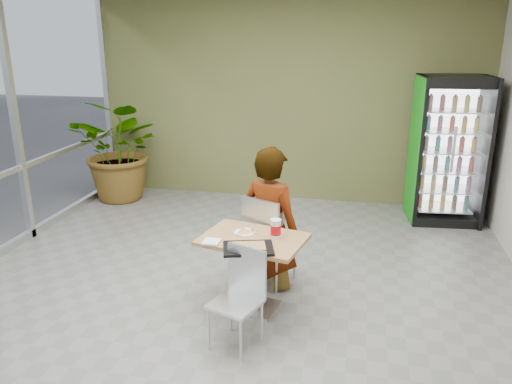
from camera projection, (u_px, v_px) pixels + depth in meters
ground at (228, 306)px, 4.91m from camera, size 7.00×7.00×0.00m
room_envelope at (225, 147)px, 4.42m from camera, size 6.00×7.00×3.20m
dining_table at (253, 258)px, 4.71m from camera, size 1.05×0.84×0.75m
chair_far at (266, 235)px, 5.15m from camera, size 0.57×0.58×0.99m
chair_near at (241, 289)px, 4.22m from camera, size 0.49×0.49×0.86m
seated_woman at (270, 231)px, 5.18m from camera, size 0.78×0.65×1.81m
pizza_plate at (245, 231)px, 4.74m from camera, size 0.29×0.26×0.03m
soda_cup at (276, 229)px, 4.62m from camera, size 0.10×0.10×0.18m
napkin_stack at (212, 242)px, 4.53m from camera, size 0.15×0.15×0.02m
cafeteria_tray at (248, 248)px, 4.38m from camera, size 0.51×0.43×0.02m
beverage_fridge at (448, 151)px, 6.88m from camera, size 0.99×0.80×2.03m
potted_plant at (122, 150)px, 7.85m from camera, size 1.62×1.45×1.62m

